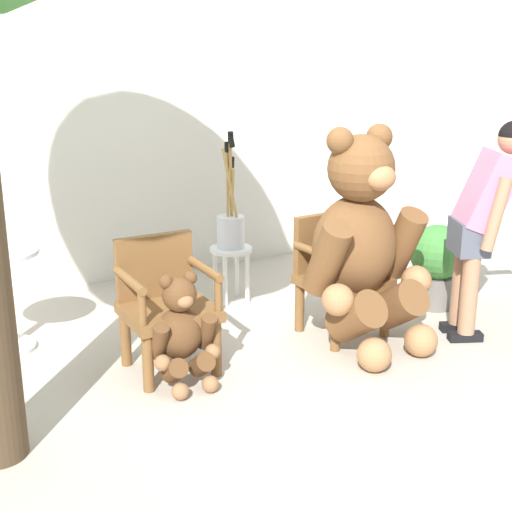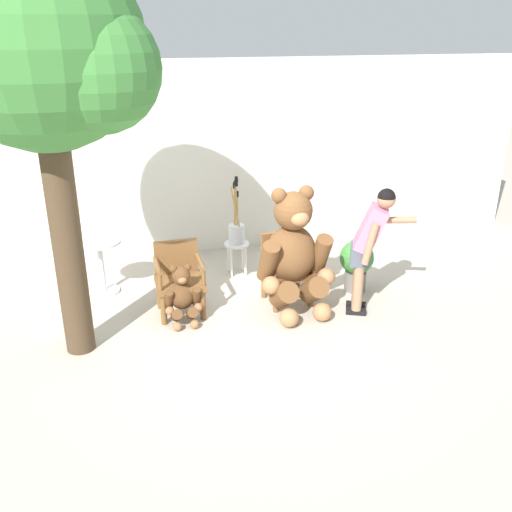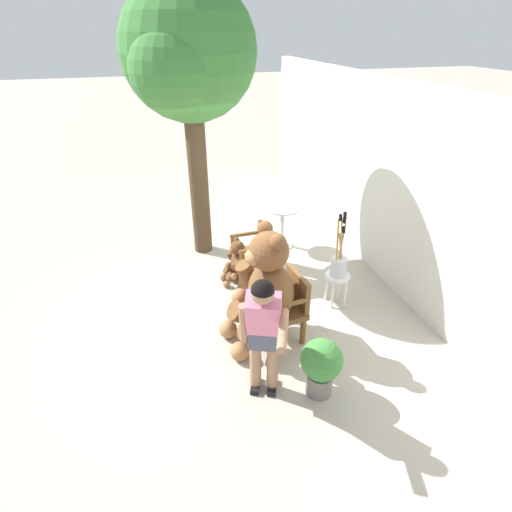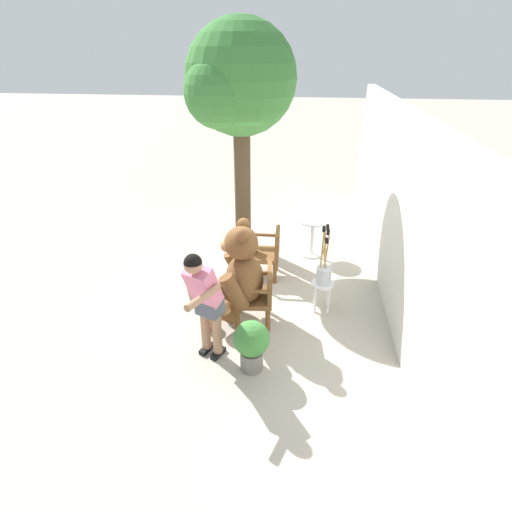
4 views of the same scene
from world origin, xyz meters
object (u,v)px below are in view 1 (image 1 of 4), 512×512
Objects in this scene: teddy_bear_large at (363,242)px; teddy_bear_small at (182,331)px; wooden_chair_right at (338,271)px; white_stool at (231,260)px; potted_plant at (437,260)px; person_visitor at (484,213)px; round_side_table at (0,289)px; wooden_chair_left at (165,301)px; brush_bucket at (231,225)px.

teddy_bear_large is 2.12× the size of teddy_bear_small.
wooden_chair_right is at bearing 11.96° from teddy_bear_small.
teddy_bear_small is at bearing -168.04° from wooden_chair_right.
potted_plant reaches higher than white_stool.
teddy_bear_small is 1.57× the size of white_stool.
teddy_bear_large is 0.89m from person_visitor.
round_side_table is (-1.81, -0.16, 0.09)m from white_stool.
white_stool is 0.64× the size of round_side_table.
teddy_bear_small is at bearing -126.77° from white_stool.
teddy_bear_small is 1.06× the size of potted_plant.
brush_bucket is (0.90, 0.92, 0.19)m from wooden_chair_left.
wooden_chair_right is 1.26× the size of potted_plant.
wooden_chair_left is 1.19m from round_side_table.
teddy_bear_small is 1.39m from round_side_table.
round_side_table is at bearing 155.48° from teddy_bear_large.
round_side_table is (-1.81, -0.15, -0.20)m from brush_bucket.
person_visitor reaches higher than teddy_bear_large.
wooden_chair_left reaches higher than teddy_bear_small.
potted_plant is at bearing 2.92° from wooden_chair_right.
wooden_chair_right is at bearing -65.07° from brush_bucket.
wooden_chair_right is at bearing 147.81° from person_visitor.
person_visitor is (2.17, -0.25, 0.57)m from teddy_bear_small.
wooden_chair_right is 0.39m from teddy_bear_large.
white_stool is at bearing 53.23° from teddy_bear_small.
brush_bucket is 1.66m from potted_plant.
person_visitor is 2.28× the size of potted_plant.
wooden_chair_left and wooden_chair_right have the same top height.
wooden_chair_left is 0.56× the size of teddy_bear_large.
potted_plant is (2.30, 0.05, -0.07)m from wooden_chair_left.
wooden_chair_right reaches higher than teddy_bear_small.
wooden_chair_right is 1.19× the size of round_side_table.
round_side_table is at bearing 131.15° from teddy_bear_small.
brush_bucket is at bearing -101.59° from white_stool.
round_side_table is at bearing 167.44° from potted_plant.
round_side_table is at bearing -175.05° from white_stool.
person_visitor is at bearing -48.76° from brush_bucket.
wooden_chair_right is 1.10m from person_visitor.
round_side_table is (-2.25, 1.03, -0.30)m from teddy_bear_large.
round_side_table reaches higher than white_stool.
person_visitor reaches higher than wooden_chair_left.
teddy_bear_large is (1.34, -0.26, 0.29)m from wooden_chair_left.
potted_plant is at bearing 18.13° from teddy_bear_large.
teddy_bear_large reaches higher than wooden_chair_right.
brush_bucket is (-0.44, 1.18, -0.10)m from teddy_bear_large.
brush_bucket reaches higher than teddy_bear_small.
wooden_chair_right is at bearing -0.01° from wooden_chair_left.
round_side_table is (-0.91, 1.04, 0.09)m from teddy_bear_small.
wooden_chair_left is 2.28m from person_visitor.
teddy_bear_large is (0.01, -0.26, 0.29)m from wooden_chair_right.
brush_bucket is 1.37× the size of potted_plant.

